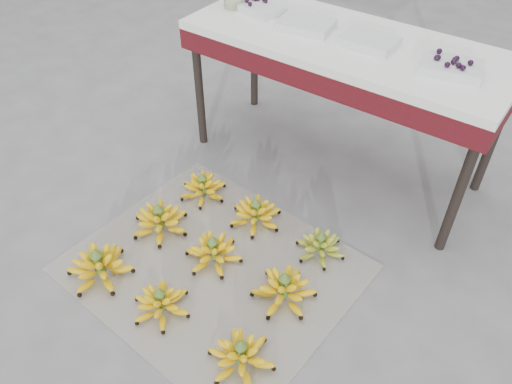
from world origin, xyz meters
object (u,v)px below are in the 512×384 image
Objects in this scene: bunch_front_center at (161,303)px; bunch_mid_left at (160,220)px; bunch_mid_right at (284,289)px; tray_right at (369,41)px; tray_left at (306,25)px; bunch_back_right at (320,246)px; bunch_mid_center at (213,252)px; tray_far_right at (451,67)px; bunch_back_center at (256,214)px; bunch_front_left at (100,266)px; bunch_front_right at (241,356)px; tray_far_left at (260,8)px; newspaper_mat at (213,268)px; bunch_back_left at (203,188)px; vendor_table at (345,55)px.

bunch_mid_left reaches higher than bunch_front_center.
tray_right is at bearing 81.95° from bunch_mid_right.
bunch_back_right is at bearing -50.10° from tray_left.
tray_far_right reaches higher than bunch_mid_center.
bunch_front_center is 0.68m from bunch_back_center.
bunch_front_left is at bearing -126.41° from tray_far_right.
tray_far_left reaches higher than bunch_front_right.
tray_right is (-0.22, 1.33, 0.74)m from bunch_front_right.
bunch_front_center is 0.79m from bunch_back_right.
bunch_back_left reaches higher than newspaper_mat.
tray_far_right reaches higher than bunch_front_right.
bunch_mid_left reaches higher than bunch_front_right.
bunch_front_left is 1.81m from tray_far_right.
vendor_table is (-0.34, 1.35, 0.63)m from bunch_front_right.
tray_far_left reaches higher than bunch_back_right.
bunch_mid_right is 1.07× the size of bunch_back_left.
bunch_mid_left is at bearing -84.44° from tray_far_left.
vendor_table is 6.26× the size of tray_right.
tray_far_right is (0.97, 0.95, 0.74)m from bunch_mid_left.
bunch_front_right is 1.12× the size of tray_right.
tray_right is (0.66, -0.03, -0.00)m from tray_far_left.
newspaper_mat is 1.24m from vendor_table.
bunch_mid_center reaches higher than bunch_front_center.
vendor_table is 5.48× the size of tray_left.
bunch_mid_right is 0.22× the size of vendor_table.
bunch_front_center is at bearing -98.94° from tray_right.
bunch_mid_right is at bearing -95.48° from bunch_back_right.
tray_left reaches higher than bunch_mid_left.
bunch_mid_center is 1.16× the size of tray_left.
bunch_back_right is at bearing 98.79° from bunch_front_right.
tray_right is at bearing 58.67° from bunch_mid_center.
bunch_back_right is 0.16× the size of vendor_table.
newspaper_mat is 0.37m from bunch_back_center.
bunch_front_left is at bearing -67.18° from bunch_back_left.
tray_far_left reaches higher than bunch_mid_center.
newspaper_mat is at bearing -65.62° from tray_far_left.
bunch_mid_right is at bearing 6.74° from bunch_mid_left.
bunch_front_left is 0.71m from bunch_back_left.
bunch_mid_left is at bearing -120.12° from bunch_back_center.
bunch_front_left is 0.21× the size of vendor_table.
bunch_front_right is at bearing -57.13° from tray_far_left.
bunch_front_left is 1.16× the size of tray_left.
bunch_front_center is 1.54m from tray_right.
bunch_front_left is 0.80m from bunch_back_center.
bunch_back_left is 1.13m from tray_right.
tray_left reaches higher than bunch_front_center.
bunch_mid_center is 1.01× the size of bunch_back_center.
bunch_back_right is at bearing -38.76° from tray_far_left.
bunch_mid_center is at bearing -122.80° from tray_far_right.
bunch_mid_left is at bearing 142.84° from bunch_front_center.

